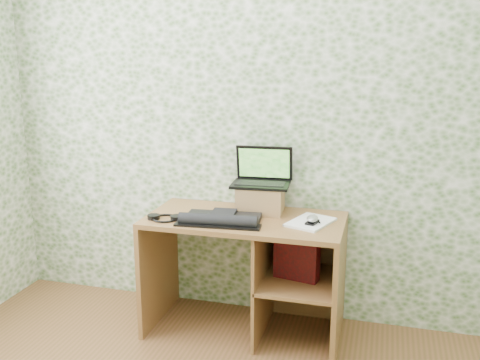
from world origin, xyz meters
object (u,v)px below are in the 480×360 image
(laptop, at_px, (262,176))
(notepad, at_px, (311,222))
(riser, at_px, (261,199))
(keyboard, at_px, (221,219))
(desk, at_px, (258,259))

(laptop, xyz_separation_m, notepad, (0.34, -0.18, -0.22))
(riser, relative_size, notepad, 0.96)
(laptop, relative_size, keyboard, 0.73)
(riser, relative_size, keyboard, 0.55)
(laptop, height_order, notepad, laptop)
(keyboard, height_order, notepad, keyboard)
(desk, xyz_separation_m, riser, (-0.02, 0.12, 0.35))
(riser, distance_m, notepad, 0.38)
(desk, bearing_deg, notepad, -5.29)
(desk, height_order, riser, riser)
(keyboard, distance_m, notepad, 0.53)
(keyboard, xyz_separation_m, notepad, (0.51, 0.13, -0.02))
(laptop, xyz_separation_m, keyboard, (-0.17, -0.31, -0.20))
(riser, distance_m, laptop, 0.15)
(riser, height_order, notepad, riser)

